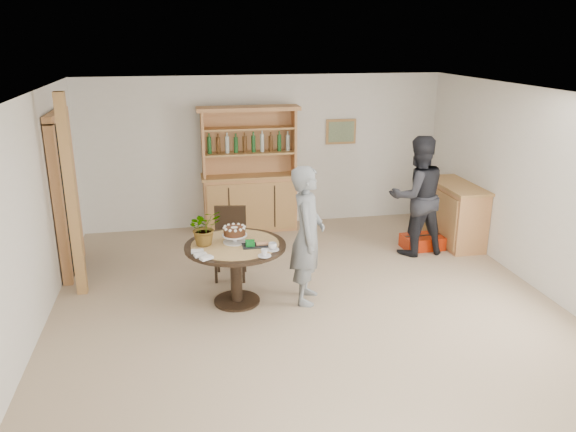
{
  "coord_description": "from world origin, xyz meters",
  "views": [
    {
      "loc": [
        -1.39,
        -5.63,
        3.11
      ],
      "look_at": [
        -0.17,
        0.61,
        1.05
      ],
      "focal_mm": 35.0,
      "sensor_mm": 36.0,
      "label": 1
    }
  ],
  "objects_px": {
    "dining_table": "(236,256)",
    "red_suitcase": "(422,242)",
    "adult_person": "(417,196)",
    "sideboard": "(455,213)",
    "teen_boy": "(307,235)",
    "dining_chair": "(230,238)",
    "hutch": "(250,189)"
  },
  "relations": [
    {
      "from": "adult_person",
      "to": "red_suitcase",
      "type": "bearing_deg",
      "value": -148.96
    },
    {
      "from": "teen_boy",
      "to": "adult_person",
      "type": "bearing_deg",
      "value": -39.51
    },
    {
      "from": "dining_table",
      "to": "sideboard",
      "type": "bearing_deg",
      "value": 21.99
    },
    {
      "from": "hutch",
      "to": "sideboard",
      "type": "height_order",
      "value": "hutch"
    },
    {
      "from": "dining_chair",
      "to": "red_suitcase",
      "type": "distance_m",
      "value": 3.02
    },
    {
      "from": "teen_boy",
      "to": "hutch",
      "type": "bearing_deg",
      "value": 24.79
    },
    {
      "from": "sideboard",
      "to": "dining_table",
      "type": "relative_size",
      "value": 1.05
    },
    {
      "from": "dining_chair",
      "to": "adult_person",
      "type": "height_order",
      "value": "adult_person"
    },
    {
      "from": "red_suitcase",
      "to": "adult_person",
      "type": "bearing_deg",
      "value": -145.97
    },
    {
      "from": "teen_boy",
      "to": "adult_person",
      "type": "height_order",
      "value": "adult_person"
    },
    {
      "from": "red_suitcase",
      "to": "dining_table",
      "type": "bearing_deg",
      "value": -158.6
    },
    {
      "from": "adult_person",
      "to": "red_suitcase",
      "type": "height_order",
      "value": "adult_person"
    },
    {
      "from": "sideboard",
      "to": "dining_table",
      "type": "height_order",
      "value": "sideboard"
    },
    {
      "from": "hutch",
      "to": "adult_person",
      "type": "bearing_deg",
      "value": -34.57
    },
    {
      "from": "adult_person",
      "to": "red_suitcase",
      "type": "relative_size",
      "value": 2.88
    },
    {
      "from": "dining_table",
      "to": "adult_person",
      "type": "height_order",
      "value": "adult_person"
    },
    {
      "from": "sideboard",
      "to": "teen_boy",
      "type": "height_order",
      "value": "teen_boy"
    },
    {
      "from": "dining_table",
      "to": "dining_chair",
      "type": "distance_m",
      "value": 0.83
    },
    {
      "from": "dining_table",
      "to": "red_suitcase",
      "type": "height_order",
      "value": "dining_table"
    },
    {
      "from": "hutch",
      "to": "sideboard",
      "type": "bearing_deg",
      "value": -22.21
    },
    {
      "from": "hutch",
      "to": "dining_table",
      "type": "xyz_separation_m",
      "value": [
        -0.51,
        -2.68,
        -0.08
      ]
    },
    {
      "from": "hutch",
      "to": "sideboard",
      "type": "xyz_separation_m",
      "value": [
        3.04,
        -1.24,
        -0.22
      ]
    },
    {
      "from": "teen_boy",
      "to": "dining_chair",
      "type": "bearing_deg",
      "value": 59.9
    },
    {
      "from": "teen_boy",
      "to": "red_suitcase",
      "type": "xyz_separation_m",
      "value": [
        2.12,
        1.38,
        -0.74
      ]
    },
    {
      "from": "red_suitcase",
      "to": "sideboard",
      "type": "bearing_deg",
      "value": 13.47
    },
    {
      "from": "dining_chair",
      "to": "teen_boy",
      "type": "bearing_deg",
      "value": -38.51
    },
    {
      "from": "sideboard",
      "to": "teen_boy",
      "type": "xyz_separation_m",
      "value": [
        -2.7,
        -1.53,
        0.37
      ]
    },
    {
      "from": "dining_table",
      "to": "red_suitcase",
      "type": "relative_size",
      "value": 1.96
    },
    {
      "from": "dining_table",
      "to": "dining_chair",
      "type": "height_order",
      "value": "dining_chair"
    },
    {
      "from": "dining_chair",
      "to": "adult_person",
      "type": "relative_size",
      "value": 0.54
    },
    {
      "from": "dining_chair",
      "to": "red_suitcase",
      "type": "xyz_separation_m",
      "value": [
        2.96,
        0.45,
        -0.43
      ]
    },
    {
      "from": "dining_chair",
      "to": "red_suitcase",
      "type": "bearing_deg",
      "value": 18.05
    }
  ]
}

